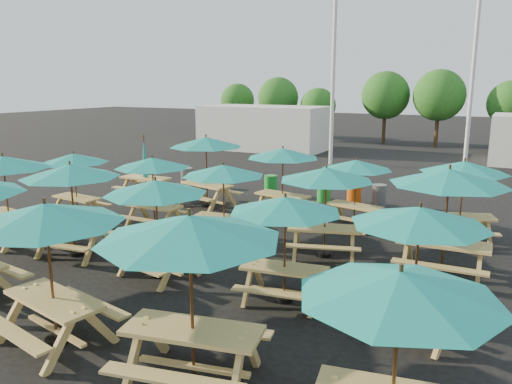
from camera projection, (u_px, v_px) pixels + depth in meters
The scene contains 33 objects.
ground at pixel (231, 241), 13.69m from camera, with size 120.00×120.00×0.00m, color black.
picnic_unit_1 at pixel (3, 166), 13.20m from camera, with size 2.77×2.77×2.39m.
picnic_unit_2 at pixel (74, 161), 15.65m from camera, with size 2.36×2.36×2.12m.
picnic_unit_3 at pixel (145, 172), 18.63m from camera, with size 1.91×1.67×2.42m.
picnic_unit_5 at pixel (70, 175), 12.16m from camera, with size 2.67×2.67×2.35m.
picnic_unit_6 at pixel (152, 166), 14.53m from camera, with size 2.21×2.21×2.16m.
picnic_unit_7 at pixel (206, 145), 17.12m from camera, with size 3.06×3.06×2.47m.
picnic_unit_8 at pixel (46, 220), 7.88m from camera, with size 2.91×2.91×2.43m.
picnic_unit_9 at pixel (156, 192), 10.82m from camera, with size 2.66×2.66×2.22m.
picnic_unit_10 at pixel (223, 174), 13.21m from camera, with size 2.45×2.45×2.16m.
picnic_unit_11 at pixel (283, 156), 15.78m from camera, with size 2.69×2.69×2.26m.
picnic_unit_12 at pixel (190, 236), 6.79m from camera, with size 3.06×3.06×2.53m.
picnic_unit_13 at pixel (285, 209), 9.54m from camera, with size 2.49×2.49×2.16m.
picnic_unit_14 at pixel (326, 178), 12.11m from camera, with size 2.90×2.90×2.27m.
picnic_unit_15 at pixel (356, 168), 14.65m from camera, with size 2.51×2.51×2.07m.
picnic_unit_16 at pixel (400, 293), 5.48m from camera, with size 2.69×2.69×2.27m.
picnic_unit_17 at pixel (419, 222), 8.31m from camera, with size 2.88×2.88×2.27m.
picnic_unit_18 at pixel (449, 182), 10.69m from camera, with size 2.61×2.61×2.49m.
picnic_unit_19 at pixel (464, 171), 13.23m from camera, with size 2.90×2.90×2.26m.
waste_bin_0 at pixel (187, 177), 20.83m from camera, with size 0.50×0.50×0.80m, color gray.
waste_bin_1 at pixel (271, 186), 19.16m from camera, with size 0.50×0.50×0.80m, color green.
waste_bin_2 at pixel (324, 191), 18.22m from camera, with size 0.50×0.50×0.80m, color green.
waste_bin_3 at pixel (354, 195), 17.50m from camera, with size 0.50×0.50×0.80m, color #D64C0C.
waste_bin_4 at pixel (379, 196), 17.40m from camera, with size 0.50×0.50×0.80m, color gray.
mast_0 at pixel (334, 48), 25.44m from camera, with size 0.20×0.20×12.00m, color silver.
mast_1 at pixel (475, 46), 24.24m from camera, with size 0.20×0.20×12.00m, color silver.
event_tent_0 at pixel (264, 128), 32.59m from camera, with size 8.00×4.00×2.80m, color silver.
tree_0 at pixel (238, 101), 41.31m from camera, with size 2.80×2.80×4.24m.
tree_1 at pixel (278, 98), 38.12m from camera, with size 3.11×3.11×4.72m.
tree_2 at pixel (318, 106), 36.51m from camera, with size 2.59×2.59×3.93m.
tree_3 at pixel (386, 95), 35.17m from camera, with size 3.36×3.36×5.09m.
tree_4 at pixel (439, 95), 33.12m from camera, with size 3.41×3.41×5.17m.
tree_5 at pixel (511, 104), 31.63m from camera, with size 2.94×2.94×4.45m.
Camera 1 is at (6.65, -11.28, 4.25)m, focal length 35.00 mm.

